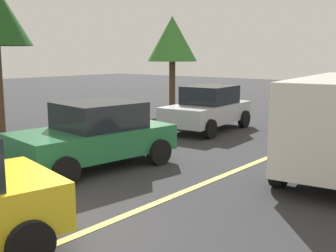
{
  "coord_description": "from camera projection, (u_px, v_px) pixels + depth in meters",
  "views": [
    {
      "loc": [
        -3.12,
        -4.88,
        2.7
      ],
      "look_at": [
        4.25,
        1.24,
        1.07
      ],
      "focal_mm": 44.97,
      "sensor_mm": 36.0,
      "label": 1
    }
  ],
  "objects": [
    {
      "name": "ground_plane",
      "position": [
        43.0,
        250.0,
        5.89
      ],
      "size": [
        80.0,
        80.0,
        0.0
      ],
      "primitive_type": "plane",
      "color": "#2D2D30"
    },
    {
      "name": "lane_marking_centre",
      "position": [
        176.0,
        195.0,
        8.17
      ],
      "size": [
        28.0,
        0.16,
        0.01
      ],
      "primitive_type": "cube",
      "color": "#E0D14C"
    },
    {
      "name": "car_green_far_lane",
      "position": [
        95.0,
        134.0,
        10.17
      ],
      "size": [
        4.03,
        2.52,
        1.57
      ],
      "color": "#236B3D",
      "rests_on": "ground_plane"
    },
    {
      "name": "car_silver_near_curb",
      "position": [
        208.0,
        108.0,
        15.13
      ],
      "size": [
        3.96,
        2.18,
        1.59
      ],
      "color": "#B7BABF",
      "rests_on": "ground_plane"
    },
    {
      "name": "tree_right_verge",
      "position": [
        172.0,
        40.0,
        19.93
      ],
      "size": [
        2.38,
        2.38,
        4.5
      ],
      "color": "#513823",
      "rests_on": "ground_plane"
    }
  ]
}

